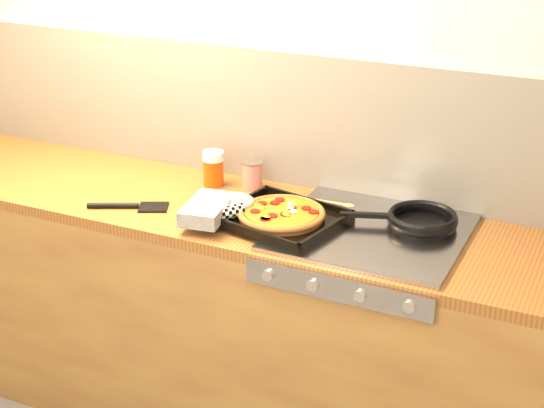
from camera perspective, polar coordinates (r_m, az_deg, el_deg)
The scene contains 9 objects.
room_shell at distance 3.05m, azimuth 0.77°, elevation 5.85°, with size 3.20×3.20×3.20m.
counter_run at distance 3.11m, azimuth -1.52°, elevation -8.04°, with size 3.20×0.62×0.90m.
stovetop at distance 2.74m, azimuth 6.82°, elevation -1.95°, with size 0.60×0.56×0.02m, color #9C9DA2.
pizza_on_tray at distance 2.77m, azimuth -0.70°, elevation -0.61°, with size 0.53×0.41×0.06m.
frying_pan at distance 2.78m, azimuth 10.14°, elevation -1.08°, with size 0.41×0.30×0.04m.
tomato_can at distance 3.07m, azimuth -1.36°, elevation 2.00°, with size 0.09×0.09×0.10m.
juice_glass at distance 3.10m, azimuth -4.03°, elevation 2.47°, with size 0.09×0.09×0.13m.
wooden_spoon at distance 2.94m, azimuth 3.54°, elevation 0.11°, with size 0.30×0.04×0.02m.
black_spatula at distance 2.95m, azimuth -9.71°, elevation -0.15°, with size 0.28×0.17×0.02m.
Camera 1 is at (1.20, -1.26, 2.07)m, focal length 55.00 mm.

